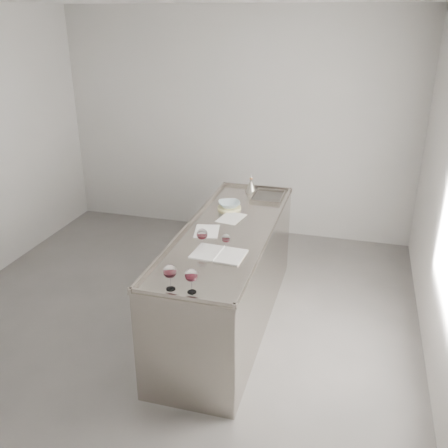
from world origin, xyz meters
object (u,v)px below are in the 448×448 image
(wine_glass_left, at_px, (170,272))
(wine_funnel, at_px, (251,187))
(wine_glass_middle, at_px, (202,235))
(counter, at_px, (228,277))
(notebook, at_px, (219,254))
(wine_glass_small, at_px, (226,239))
(wine_glass_right, at_px, (191,276))
(ceramic_bowl, at_px, (229,204))

(wine_glass_left, relative_size, wine_funnel, 0.96)
(wine_glass_middle, bearing_deg, counter, 76.20)
(counter, relative_size, notebook, 5.72)
(wine_glass_middle, xyz_separation_m, wine_glass_small, (0.19, 0.02, -0.02))
(wine_glass_middle, bearing_deg, wine_funnel, 87.25)
(wine_glass_right, distance_m, ceramic_bowl, 1.60)
(counter, bearing_deg, wine_glass_middle, -103.80)
(wine_glass_left, height_order, ceramic_bowl, wine_glass_left)
(wine_glass_right, xyz_separation_m, wine_funnel, (-0.07, 2.13, -0.07))
(wine_funnel, bearing_deg, ceramic_bowl, -99.78)
(wine_glass_small, height_order, wine_funnel, wine_funnel)
(wine_glass_left, bearing_deg, notebook, 73.97)
(wine_glass_left, height_order, wine_funnel, wine_funnel)
(ceramic_bowl, bearing_deg, wine_glass_small, -76.57)
(wine_glass_middle, bearing_deg, wine_glass_right, -78.15)
(counter, distance_m, wine_glass_right, 1.23)
(wine_glass_right, height_order, wine_glass_small, wine_glass_right)
(counter, height_order, wine_glass_right, wine_glass_right)
(counter, xyz_separation_m, wine_glass_middle, (-0.10, -0.42, 0.59))
(wine_glass_left, distance_m, ceramic_bowl, 1.59)
(counter, bearing_deg, wine_glass_left, -96.16)
(notebook, bearing_deg, wine_glass_right, -87.92)
(wine_glass_left, distance_m, wine_funnel, 2.13)
(counter, distance_m, wine_glass_middle, 0.73)
(wine_glass_left, height_order, wine_glass_middle, wine_glass_left)
(wine_glass_left, bearing_deg, wine_funnel, 87.72)
(wine_glass_middle, relative_size, wine_glass_right, 0.99)
(wine_glass_small, bearing_deg, ceramic_bowl, 103.43)
(wine_funnel, bearing_deg, wine_glass_left, -92.28)
(wine_glass_middle, xyz_separation_m, wine_funnel, (0.07, 1.46, -0.06))
(wine_funnel, bearing_deg, wine_glass_middle, -92.75)
(wine_glass_middle, height_order, wine_funnel, wine_funnel)
(wine_glass_small, relative_size, ceramic_bowl, 0.69)
(ceramic_bowl, bearing_deg, wine_glass_middle, -88.57)
(wine_glass_left, bearing_deg, wine_glass_small, 73.14)
(wine_glass_left, xyz_separation_m, notebook, (0.17, 0.60, -0.13))
(wine_glass_left, distance_m, wine_glass_middle, 0.66)
(wine_glass_right, xyz_separation_m, notebook, (0.02, 0.60, -0.12))
(wine_glass_small, distance_m, wine_funnel, 1.45)
(counter, distance_m, wine_glass_small, 0.70)
(wine_glass_right, relative_size, wine_funnel, 0.91)
(counter, xyz_separation_m, notebook, (0.05, -0.48, 0.47))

